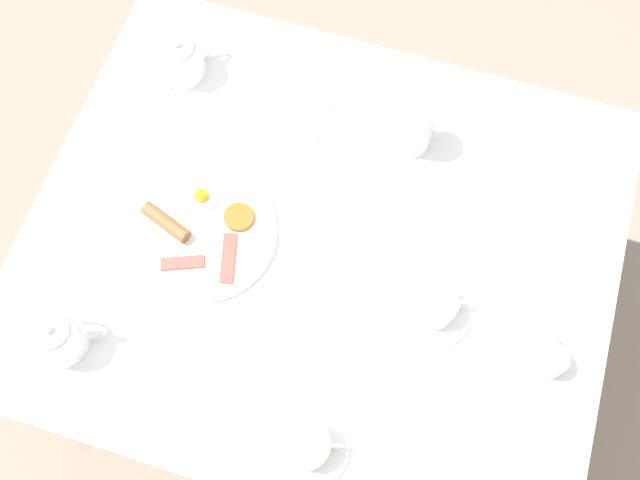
% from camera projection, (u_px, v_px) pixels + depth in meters
% --- Properties ---
extents(ground_plane, '(8.00, 8.00, 0.00)m').
position_uv_depth(ground_plane, '(320.00, 335.00, 2.18)').
color(ground_plane, gray).
extents(table, '(1.01, 1.19, 0.71)m').
position_uv_depth(table, '(320.00, 254.00, 1.58)').
color(table, white).
rests_on(table, ground_plane).
extents(breakfast_plate, '(0.30, 0.30, 0.04)m').
position_uv_depth(breakfast_plate, '(203.00, 231.00, 1.52)').
color(breakfast_plate, white).
rests_on(breakfast_plate, table).
extents(teapot_near, '(0.10, 0.17, 0.11)m').
position_uv_depth(teapot_near, '(58.00, 337.00, 1.40)').
color(teapot_near, white).
rests_on(teapot_near, table).
extents(teapot_far, '(0.15, 0.12, 0.11)m').
position_uv_depth(teapot_far, '(182.00, 59.00, 1.64)').
color(teapot_far, white).
rests_on(teapot_far, table).
extents(teacup_with_saucer_left, '(0.16, 0.16, 0.06)m').
position_uv_depth(teacup_with_saucer_left, '(435.00, 307.00, 1.45)').
color(teacup_with_saucer_left, white).
rests_on(teacup_with_saucer_left, table).
extents(teacup_with_saucer_right, '(0.16, 0.16, 0.06)m').
position_uv_depth(teacup_with_saucer_right, '(307.00, 446.00, 1.35)').
color(teacup_with_saucer_right, white).
rests_on(teacup_with_saucer_right, table).
extents(water_glass_tall, '(0.08, 0.08, 0.13)m').
position_uv_depth(water_glass_tall, '(414.00, 127.00, 1.56)').
color(water_glass_tall, white).
rests_on(water_glass_tall, table).
extents(creamer_jug, '(0.08, 0.06, 0.05)m').
position_uv_depth(creamer_jug, '(551.00, 361.00, 1.40)').
color(creamer_jug, white).
rests_on(creamer_jug, table).
extents(napkin_folded, '(0.19, 0.18, 0.01)m').
position_uv_depth(napkin_folded, '(460.00, 428.00, 1.38)').
color(napkin_folded, white).
rests_on(napkin_folded, table).
extents(fork_by_plate, '(0.17, 0.08, 0.00)m').
position_uv_depth(fork_by_plate, '(520.00, 143.00, 1.61)').
color(fork_by_plate, silver).
rests_on(fork_by_plate, table).
extents(knife_by_plate, '(0.22, 0.02, 0.00)m').
position_uv_depth(knife_by_plate, '(319.00, 130.00, 1.62)').
color(knife_by_plate, silver).
rests_on(knife_by_plate, table).
extents(spoon_for_tea, '(0.10, 0.15, 0.00)m').
position_uv_depth(spoon_for_tea, '(558.00, 226.00, 1.54)').
color(spoon_for_tea, silver).
rests_on(spoon_for_tea, table).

